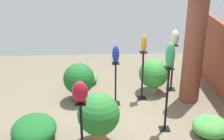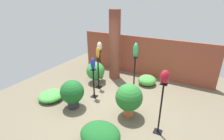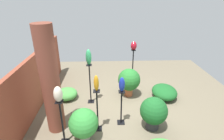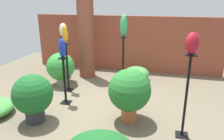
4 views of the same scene
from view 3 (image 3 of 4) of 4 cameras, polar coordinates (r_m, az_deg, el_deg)
name	(u,v)px [view 3 (image 3 of 4)]	position (r m, az deg, el deg)	size (l,w,h in m)	color
ground_plane	(124,105)	(5.68, 3.84, -11.45)	(8.00, 8.00, 0.00)	#6B604C
brick_wall_back	(34,84)	(5.63, -24.08, -4.24)	(5.60, 0.12, 1.64)	brown
brick_pillar	(50,82)	(4.35, -19.47, -3.74)	(0.44, 0.44, 2.71)	brown
pedestal_ivory	(62,125)	(4.31, -15.87, -16.77)	(0.20, 0.20, 1.15)	black
pedestal_cobalt	(121,109)	(4.75, 3.03, -12.61)	(0.20, 0.20, 0.99)	black
pedestal_jade	(90,86)	(5.57, -7.13, -5.05)	(0.20, 0.20, 1.31)	black
pedestal_amber	(97,112)	(4.52, -4.77, -13.62)	(0.20, 0.20, 1.15)	black
pedestal_ruby	(133,68)	(6.76, 6.73, 0.57)	(0.20, 0.20, 1.36)	black
art_vase_ivory	(58,94)	(3.85, -17.19, -7.55)	(0.21, 0.19, 0.36)	beige
art_vase_cobalt	(122,85)	(4.36, 3.24, -4.75)	(0.14, 0.15, 0.39)	#192D9E
art_vase_jade	(89,57)	(5.18, -7.65, 4.18)	(0.16, 0.17, 0.48)	#2D9356
art_vase_amber	(96,83)	(4.08, -5.16, -4.32)	(0.13, 0.12, 0.41)	orange
art_vase_ruby	(134,46)	(6.47, 7.11, 7.86)	(0.20, 0.22, 0.32)	maroon
potted_plant_front_right	(154,112)	(4.68, 13.44, -13.10)	(0.70, 0.70, 0.89)	#2D2D33
potted_plant_mid_left	(84,124)	(4.33, -9.27, -16.86)	(0.70, 0.70, 0.83)	gray
potted_plant_mid_right	(129,80)	(5.93, 5.60, -3.34)	(0.75, 0.75, 0.98)	#B25B38
foliage_bed_east	(67,94)	(6.09, -14.56, -7.56)	(0.68, 0.70, 0.36)	#479942
foliage_bed_west	(164,92)	(6.22, 16.71, -6.85)	(0.96, 0.83, 0.42)	#195923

